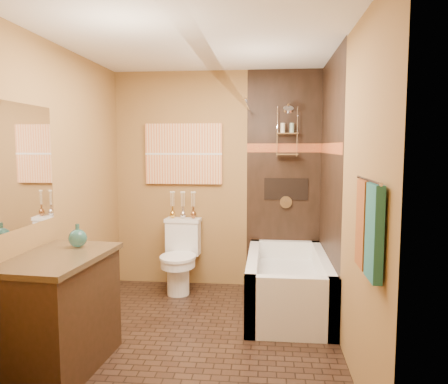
# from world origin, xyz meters

# --- Properties ---
(floor) EXTENTS (3.00, 3.00, 0.00)m
(floor) POSITION_xyz_m (0.00, 0.00, 0.00)
(floor) COLOR black
(floor) RESTS_ON ground
(wall_left) EXTENTS (0.02, 3.00, 2.50)m
(wall_left) POSITION_xyz_m (-1.20, 0.00, 1.25)
(wall_left) COLOR olive
(wall_left) RESTS_ON floor
(wall_right) EXTENTS (0.02, 3.00, 2.50)m
(wall_right) POSITION_xyz_m (1.20, 0.00, 1.25)
(wall_right) COLOR olive
(wall_right) RESTS_ON floor
(wall_back) EXTENTS (2.40, 0.02, 2.50)m
(wall_back) POSITION_xyz_m (0.00, 1.50, 1.25)
(wall_back) COLOR olive
(wall_back) RESTS_ON floor
(wall_front) EXTENTS (2.40, 0.02, 2.50)m
(wall_front) POSITION_xyz_m (0.00, -1.50, 1.25)
(wall_front) COLOR olive
(wall_front) RESTS_ON floor
(ceiling) EXTENTS (3.00, 3.00, 0.00)m
(ceiling) POSITION_xyz_m (0.00, 0.00, 2.50)
(ceiling) COLOR silver
(ceiling) RESTS_ON wall_back
(alcove_tile_back) EXTENTS (0.85, 0.01, 2.50)m
(alcove_tile_back) POSITION_xyz_m (0.78, 1.49, 1.25)
(alcove_tile_back) COLOR black
(alcove_tile_back) RESTS_ON wall_back
(alcove_tile_right) EXTENTS (0.01, 1.50, 2.50)m
(alcove_tile_right) POSITION_xyz_m (1.19, 0.75, 1.25)
(alcove_tile_right) COLOR black
(alcove_tile_right) RESTS_ON wall_right
(mosaic_band_back) EXTENTS (0.85, 0.01, 0.10)m
(mosaic_band_back) POSITION_xyz_m (0.78, 1.48, 1.62)
(mosaic_band_back) COLOR maroon
(mosaic_band_back) RESTS_ON alcove_tile_back
(mosaic_band_right) EXTENTS (0.01, 1.50, 0.10)m
(mosaic_band_right) POSITION_xyz_m (1.18, 0.75, 1.62)
(mosaic_band_right) COLOR maroon
(mosaic_band_right) RESTS_ON alcove_tile_right
(alcove_niche) EXTENTS (0.50, 0.01, 0.25)m
(alcove_niche) POSITION_xyz_m (0.80, 1.48, 1.15)
(alcove_niche) COLOR black
(alcove_niche) RESTS_ON alcove_tile_back
(shower_fixtures) EXTENTS (0.24, 0.33, 1.16)m
(shower_fixtures) POSITION_xyz_m (0.80, 1.38, 1.67)
(shower_fixtures) COLOR silver
(shower_fixtures) RESTS_ON floor
(curtain_rod) EXTENTS (0.03, 1.55, 0.03)m
(curtain_rod) POSITION_xyz_m (0.40, 0.75, 2.02)
(curtain_rod) COLOR silver
(curtain_rod) RESTS_ON wall_back
(towel_bar) EXTENTS (0.02, 0.55, 0.02)m
(towel_bar) POSITION_xyz_m (1.15, -1.05, 1.45)
(towel_bar) COLOR silver
(towel_bar) RESTS_ON wall_right
(towel_teal) EXTENTS (0.05, 0.22, 0.52)m
(towel_teal) POSITION_xyz_m (1.16, -1.18, 1.18)
(towel_teal) COLOR #1E675F
(towel_teal) RESTS_ON towel_bar
(towel_rust) EXTENTS (0.05, 0.22, 0.52)m
(towel_rust) POSITION_xyz_m (1.16, -0.92, 1.18)
(towel_rust) COLOR brown
(towel_rust) RESTS_ON towel_bar
(sunset_painting) EXTENTS (0.90, 0.04, 0.70)m
(sunset_painting) POSITION_xyz_m (-0.39, 1.48, 1.55)
(sunset_painting) COLOR orange
(sunset_painting) RESTS_ON wall_back
(vanity_mirror) EXTENTS (0.01, 1.00, 0.90)m
(vanity_mirror) POSITION_xyz_m (-1.19, -0.61, 1.50)
(vanity_mirror) COLOR white
(vanity_mirror) RESTS_ON wall_left
(bathtub) EXTENTS (0.80, 1.50, 0.55)m
(bathtub) POSITION_xyz_m (0.80, 0.75, 0.22)
(bathtub) COLOR white
(bathtub) RESTS_ON floor
(toilet) EXTENTS (0.42, 0.61, 0.80)m
(toilet) POSITION_xyz_m (-0.39, 1.21, 0.41)
(toilet) COLOR white
(toilet) RESTS_ON floor
(vanity) EXTENTS (0.67, 1.01, 0.86)m
(vanity) POSITION_xyz_m (-0.92, -0.61, 0.43)
(vanity) COLOR black
(vanity) RESTS_ON floor
(teal_bottle) EXTENTS (0.18, 0.18, 0.22)m
(teal_bottle) POSITION_xyz_m (-0.87, -0.35, 0.95)
(teal_bottle) COLOR #21655F
(teal_bottle) RESTS_ON vanity
(bud_vases) EXTENTS (0.31, 0.07, 0.31)m
(bud_vases) POSITION_xyz_m (-0.39, 1.39, 0.97)
(bud_vases) COLOR gold
(bud_vases) RESTS_ON toilet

